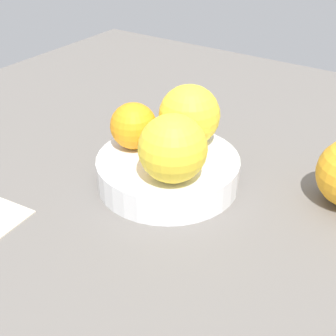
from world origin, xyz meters
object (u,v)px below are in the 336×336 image
at_px(orange_in_bowl_1, 173,149).
at_px(orange_in_bowl_0, 190,115).
at_px(fruit_bowl, 168,171).
at_px(orange_in_bowl_2, 136,125).

bearing_deg(orange_in_bowl_1, orange_in_bowl_0, 109.51).
height_order(fruit_bowl, orange_in_bowl_1, orange_in_bowl_1).
distance_m(fruit_bowl, orange_in_bowl_0, 0.08).
xyz_separation_m(fruit_bowl, orange_in_bowl_0, (0.00, 0.05, 0.06)).
bearing_deg(orange_in_bowl_0, orange_in_bowl_2, -140.06).
xyz_separation_m(orange_in_bowl_1, orange_in_bowl_2, (-0.09, 0.04, -0.01)).
distance_m(orange_in_bowl_1, orange_in_bowl_2, 0.10).
relative_size(fruit_bowl, orange_in_bowl_0, 2.28).
xyz_separation_m(orange_in_bowl_0, orange_in_bowl_2, (-0.06, -0.05, -0.01)).
height_order(orange_in_bowl_0, orange_in_bowl_2, orange_in_bowl_0).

